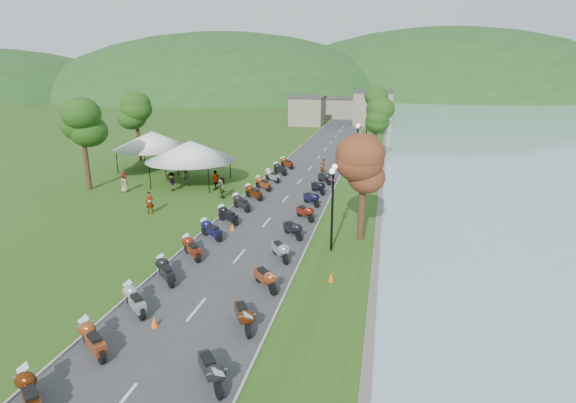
# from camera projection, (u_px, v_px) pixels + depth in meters

# --- Properties ---
(road) EXTENTS (7.00, 120.00, 0.02)m
(road) POSITION_uv_depth(u_px,v_px,m) (310.00, 168.00, 47.99)
(road) COLOR #3D3D40
(road) RESTS_ON ground
(hills_backdrop) EXTENTS (360.00, 120.00, 76.00)m
(hills_backdrop) POSITION_uv_depth(u_px,v_px,m) (371.00, 92.00, 197.77)
(hills_backdrop) COLOR #285621
(hills_backdrop) RESTS_ON ground
(far_building) EXTENTS (18.00, 16.00, 5.00)m
(far_building) POSITION_uv_depth(u_px,v_px,m) (338.00, 109.00, 89.81)
(far_building) COLOR gray
(far_building) RESTS_ON ground
(moto_row_left) EXTENTS (2.60, 44.72, 1.10)m
(moto_row_left) POSITION_uv_depth(u_px,v_px,m) (212.00, 231.00, 28.01)
(moto_row_left) COLOR #331411
(moto_row_left) RESTS_ON ground
(moto_row_right) EXTENTS (2.60, 34.21, 1.10)m
(moto_row_right) POSITION_uv_depth(u_px,v_px,m) (288.00, 239.00, 26.67)
(moto_row_right) COLOR #331411
(moto_row_right) RESTS_ON ground
(vendor_tent_main) EXTENTS (5.48, 5.48, 4.00)m
(vendor_tent_main) POSITION_uv_depth(u_px,v_px,m) (191.00, 162.00, 41.06)
(vendor_tent_main) COLOR white
(vendor_tent_main) RESTS_ON ground
(vendor_tent_side) EXTENTS (5.32, 5.32, 4.00)m
(vendor_tent_side) POSITION_uv_depth(u_px,v_px,m) (153.00, 150.00, 47.15)
(vendor_tent_side) COLOR white
(vendor_tent_side) RESTS_ON ground
(tree_park_left) EXTENTS (3.38, 3.38, 9.39)m
(tree_park_left) POSITION_uv_depth(u_px,v_px,m) (83.00, 136.00, 38.36)
(tree_park_left) COLOR #275517
(tree_park_left) RESTS_ON ground
(tree_lakeside) EXTENTS (2.67, 2.67, 7.41)m
(tree_lakeside) POSITION_uv_depth(u_px,v_px,m) (363.00, 182.00, 27.06)
(tree_lakeside) COLOR #275517
(tree_lakeside) RESTS_ON ground
(pedestrian_a) EXTENTS (0.72, 0.64, 1.65)m
(pedestrian_a) POSITION_uv_depth(u_px,v_px,m) (151.00, 213.00, 33.07)
(pedestrian_a) COLOR slate
(pedestrian_a) RESTS_ON ground
(pedestrian_b) EXTENTS (0.87, 0.60, 1.64)m
(pedestrian_b) POSITION_uv_depth(u_px,v_px,m) (186.00, 186.00, 40.85)
(pedestrian_b) COLOR slate
(pedestrian_b) RESTS_ON ground
(pedestrian_c) EXTENTS (1.04, 1.09, 1.65)m
(pedestrian_c) POSITION_uv_depth(u_px,v_px,m) (172.00, 191.00, 39.21)
(pedestrian_c) COLOR slate
(pedestrian_c) RESTS_ON ground
(traffic_cone_near) EXTENTS (0.32, 0.32, 0.50)m
(traffic_cone_near) POSITION_uv_depth(u_px,v_px,m) (154.00, 322.00, 18.49)
(traffic_cone_near) COLOR #F2590C
(traffic_cone_near) RESTS_ON ground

